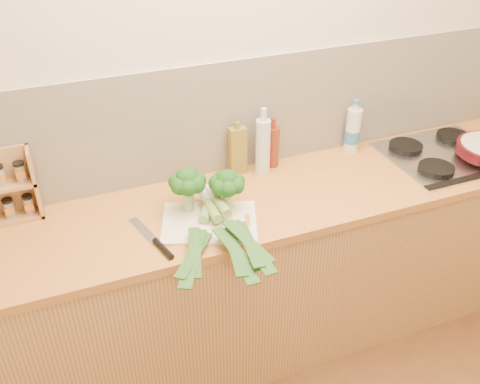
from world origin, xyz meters
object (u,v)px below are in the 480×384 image
object	(u,v)px
chefs_knife	(158,244)
spice_rack	(4,190)
gas_hob	(445,154)
chopping_board	(209,222)

from	to	relation	value
chefs_knife	spice_rack	xyz separation A→B (m)	(-0.53, 0.42, 0.13)
chefs_knife	gas_hob	bearing A→B (deg)	-8.56
chopping_board	spice_rack	distance (m)	0.85
chopping_board	chefs_knife	bearing A→B (deg)	-145.12
spice_rack	gas_hob	bearing A→B (deg)	-6.89
chefs_knife	spice_rack	world-z (taller)	spice_rack
chopping_board	spice_rack	world-z (taller)	spice_rack
chopping_board	spice_rack	size ratio (longest dim) A/B	1.24
gas_hob	spice_rack	distance (m)	2.08
chopping_board	chefs_knife	world-z (taller)	chefs_knife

